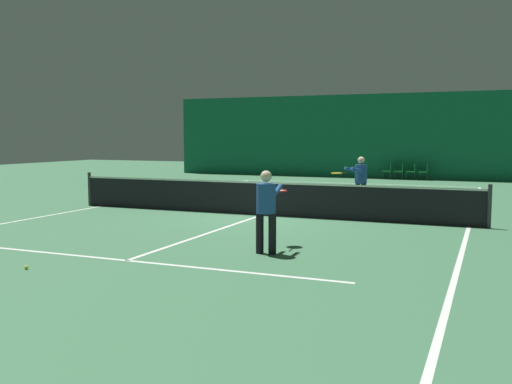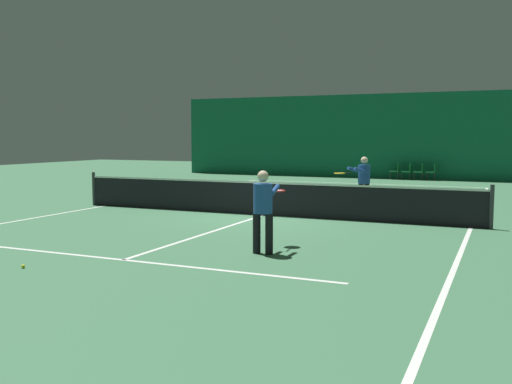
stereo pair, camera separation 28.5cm
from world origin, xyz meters
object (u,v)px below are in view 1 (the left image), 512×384
player_far (360,178)px  courtside_chair_3 (425,171)px  player_near (267,205)px  courtside_chair_2 (413,170)px  courtside_chair_0 (389,170)px  tennis_ball (26,267)px  courtside_chair_1 (401,170)px  tennis_net (261,197)px

player_far → courtside_chair_3: bearing=-148.1°
player_near → courtside_chair_3: size_ratio=1.88×
courtside_chair_2 → courtside_chair_3: same height
player_near → player_far: bearing=-6.9°
player_far → courtside_chair_2: bearing=-145.4°
player_far → courtside_chair_3: (0.57, 12.76, -0.45)m
courtside_chair_3 → courtside_chair_2: bearing=-90.0°
courtside_chair_0 → courtside_chair_3: bearing=90.0°
tennis_ball → courtside_chair_3: bearing=80.2°
player_near → player_far: player_far is taller
player_far → courtside_chair_1: 12.78m
courtside_chair_0 → tennis_ball: bearing=-5.3°
tennis_net → courtside_chair_3: size_ratio=14.29×
tennis_net → courtside_chair_1: 15.36m
tennis_net → player_far: size_ratio=7.49×
tennis_net → courtside_chair_1: (1.59, 15.28, -0.03)m
courtside_chair_0 → courtside_chair_1: bearing=90.0°
tennis_net → player_far: bearing=48.4°
player_near → player_far: (0.17, 7.35, 0.01)m
tennis_net → tennis_ball: tennis_net is taller
player_near → courtside_chair_1: player_near is taller
player_far → courtside_chair_0: size_ratio=1.91×
tennis_net → courtside_chair_1: tennis_net is taller
courtside_chair_1 → courtside_chair_3: 1.21m
courtside_chair_1 → tennis_ball: size_ratio=12.73×
player_near → player_far: size_ratio=0.99×
player_far → courtside_chair_2: size_ratio=1.91×
player_near → courtside_chair_3: bearing=-7.7°
courtside_chair_2 → courtside_chair_3: (0.61, 0.00, 0.00)m
courtside_chair_3 → courtside_chair_1: bearing=-90.0°
player_near → courtside_chair_0: bearing=-2.5°
player_far → tennis_ball: 10.72m
courtside_chair_0 → tennis_ball: courtside_chair_0 is taller
tennis_net → player_far: (2.24, 2.52, 0.42)m
tennis_net → courtside_chair_0: (0.99, 15.28, -0.03)m
courtside_chair_3 → tennis_net: bearing=-10.4°
courtside_chair_2 → tennis_ball: bearing=-8.3°
courtside_chair_3 → tennis_ball: bearing=-9.8°
courtside_chair_0 → courtside_chair_2: size_ratio=1.00×
tennis_net → player_near: 5.27m
courtside_chair_1 → player_near: bearing=1.4°
courtside_chair_3 → tennis_ball: size_ratio=12.73×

